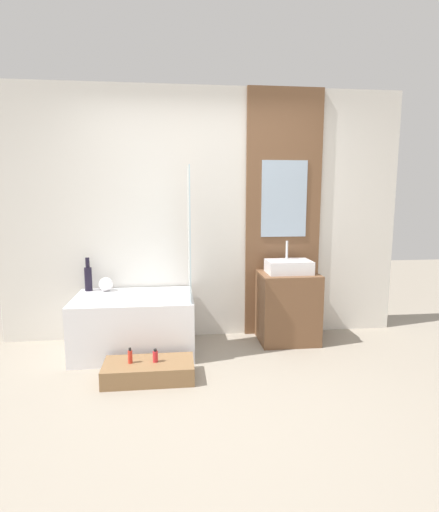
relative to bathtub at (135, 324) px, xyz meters
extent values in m
plane|color=gray|center=(0.71, -1.16, -0.28)|extent=(12.00, 12.00, 0.00)
cube|color=silver|center=(0.71, 0.42, 1.02)|extent=(4.20, 0.06, 2.60)
cube|color=brown|center=(1.55, 0.37, 1.02)|extent=(0.80, 0.03, 2.60)
cube|color=#9EB2C6|center=(1.55, 0.35, 1.19)|extent=(0.48, 0.01, 0.80)
cube|color=white|center=(0.00, 0.00, 0.00)|extent=(1.13, 0.74, 0.55)
cube|color=silver|center=(0.00, 0.00, 0.27)|extent=(0.88, 0.52, 0.01)
cube|color=silver|center=(0.53, -0.12, 0.88)|extent=(0.01, 0.45, 1.22)
cube|color=olive|center=(0.17, -0.62, -0.20)|extent=(0.74, 0.36, 0.15)
cube|color=brown|center=(1.55, 0.11, 0.08)|extent=(0.59, 0.48, 0.72)
cube|color=white|center=(1.55, 0.11, 0.51)|extent=(0.45, 0.31, 0.13)
cylinder|color=silver|center=(1.55, 0.20, 0.67)|extent=(0.02, 0.02, 0.19)
cylinder|color=black|center=(-0.48, 0.28, 0.39)|extent=(0.07, 0.07, 0.24)
cylinder|color=black|center=(-0.48, 0.28, 0.56)|extent=(0.04, 0.04, 0.10)
sphere|color=white|center=(-0.30, 0.25, 0.34)|extent=(0.14, 0.14, 0.14)
cylinder|color=red|center=(0.02, -0.62, -0.07)|extent=(0.04, 0.04, 0.11)
cylinder|color=black|center=(0.02, -0.62, -0.01)|extent=(0.02, 0.02, 0.02)
cylinder|color=red|center=(0.22, -0.62, -0.08)|extent=(0.04, 0.04, 0.09)
cylinder|color=black|center=(0.22, -0.62, -0.03)|extent=(0.03, 0.03, 0.02)
camera|label=1|loc=(0.40, -3.78, 1.24)|focal=28.00mm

